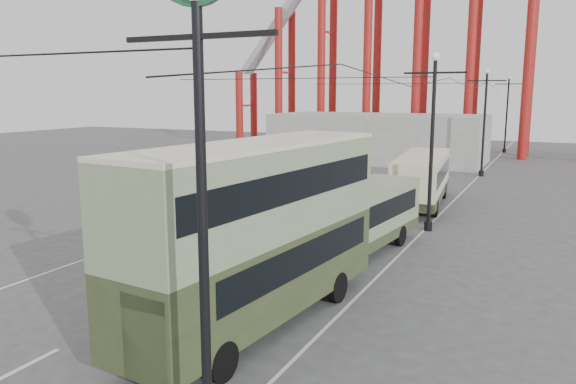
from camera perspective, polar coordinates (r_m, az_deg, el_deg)
The scene contains 11 objects.
ground at distance 17.96m, azimuth -17.94°, elevation -14.46°, with size 160.00×160.00×0.00m, color #48484B.
road_markings at distance 34.49m, azimuth 4.06°, elevation -2.17°, with size 12.52×120.00×0.01m.
lamp_post_near at distance 10.51m, azimuth -9.11°, elevation 12.94°, with size 3.20×0.44×10.80m.
lamp_post_mid at distance 30.34m, azimuth 14.40°, elevation 4.79°, with size 3.20×0.44×9.32m.
lamp_post_far at distance 52.04m, azimuth 19.31°, elevation 6.63°, with size 3.20×0.44×9.32m.
lamp_post_distant at distance 73.92m, azimuth 21.33°, elevation 7.37°, with size 3.20×0.44×9.32m.
fairground_shed at distance 61.39m, azimuth 9.13°, elevation 5.47°, with size 22.00×10.00×5.00m, color gray.
double_decker_bus at distance 17.44m, azimuth -3.01°, elevation -3.34°, with size 3.84×11.09×5.83m.
single_decker_green at distance 24.92m, azimuth 6.32°, elevation -2.91°, with size 3.71×11.10×3.08m.
single_decker_cream at distance 37.60m, azimuth 13.47°, elevation 1.47°, with size 3.78×10.83×3.30m.
pedestrian at distance 27.36m, azimuth -2.34°, elevation -3.47°, with size 0.66×0.43×1.80m, color black.
Camera 1 is at (11.57, -11.63, 7.32)m, focal length 35.00 mm.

